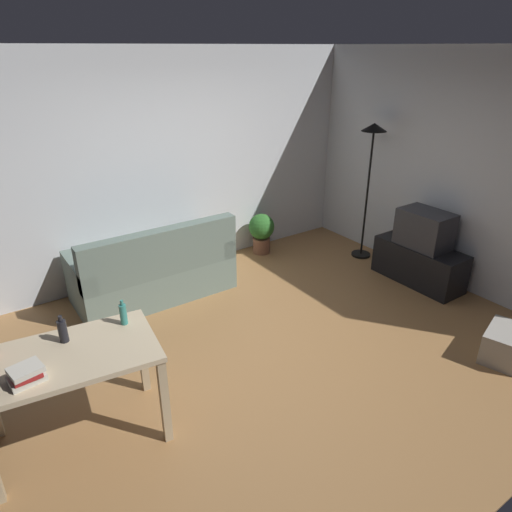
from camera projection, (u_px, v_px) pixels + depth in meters
ground_plane at (276, 346)px, 4.48m from camera, size 5.20×4.40×0.02m
wall_rear at (170, 165)px, 5.56m from camera, size 5.20×0.10×2.70m
wall_right at (458, 172)px, 5.25m from camera, size 0.10×4.40×2.70m
couch at (155, 272)px, 5.24m from camera, size 1.78×0.84×0.92m
tv_stand at (419, 264)px, 5.60m from camera, size 0.44×1.10×0.48m
tv at (425, 229)px, 5.41m from camera, size 0.41×0.60×0.44m
torchiere_lamp at (371, 155)px, 5.81m from camera, size 0.32×0.32×1.81m
desk at (70, 367)px, 3.16m from camera, size 1.28×0.85×0.76m
potted_plant at (261, 231)px, 6.36m from camera, size 0.36×0.36×0.57m
storage_box at (505, 345)px, 4.23m from camera, size 0.56×0.46×0.30m
bottle_dark at (63, 331)px, 3.21m from camera, size 0.06×0.06×0.21m
bottle_tall at (123, 314)px, 3.42m from camera, size 0.05×0.05×0.20m
book_stack at (26, 374)px, 2.84m from camera, size 0.23×0.20×0.11m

